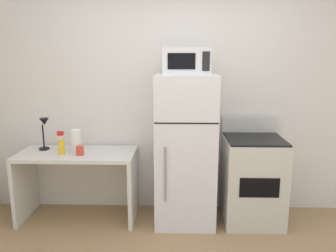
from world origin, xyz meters
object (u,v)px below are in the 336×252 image
at_px(refrigerator, 185,150).
at_px(oven_range, 253,179).
at_px(spray_bottle, 61,145).
at_px(microwave, 186,61).
at_px(paper_towel_roll, 76,141).
at_px(desk_lamp, 44,128).
at_px(desk, 78,172).
at_px(coffee_mug, 80,151).

height_order(refrigerator, oven_range, refrigerator).
height_order(spray_bottle, microwave, microwave).
bearing_deg(microwave, paper_towel_roll, 177.31).
relative_size(desk_lamp, spray_bottle, 1.42).
relative_size(desk, spray_bottle, 4.96).
bearing_deg(microwave, desk_lamp, 175.79).
relative_size(desk_lamp, oven_range, 0.32).
height_order(desk, paper_towel_roll, paper_towel_roll).
bearing_deg(oven_range, desk, 179.82).
relative_size(desk_lamp, microwave, 0.77).
bearing_deg(desk, desk_lamp, 168.03).
bearing_deg(coffee_mug, desk_lamp, 157.24).
height_order(paper_towel_roll, microwave, microwave).
bearing_deg(oven_range, desk_lamp, 177.88).
bearing_deg(microwave, oven_range, 2.31).
relative_size(desk, oven_range, 1.12).
relative_size(coffee_mug, microwave, 0.21).
bearing_deg(coffee_mug, desk, 122.93).
bearing_deg(desk, oven_range, -0.18).
bearing_deg(refrigerator, spray_bottle, -176.65).
relative_size(spray_bottle, paper_towel_roll, 1.04).
bearing_deg(refrigerator, microwave, -89.68).
xyz_separation_m(desk, spray_bottle, (-0.13, -0.09, 0.32)).
xyz_separation_m(spray_bottle, microwave, (1.29, 0.05, 0.86)).
relative_size(coffee_mug, spray_bottle, 0.38).
xyz_separation_m(spray_bottle, oven_range, (2.01, 0.08, -0.38)).
bearing_deg(refrigerator, oven_range, 0.63).
height_order(paper_towel_roll, refrigerator, refrigerator).
xyz_separation_m(desk, oven_range, (1.88, -0.01, -0.06)).
bearing_deg(coffee_mug, oven_range, 3.09).
relative_size(paper_towel_roll, refrigerator, 0.15).
distance_m(spray_bottle, paper_towel_roll, 0.16).
bearing_deg(coffee_mug, paper_towel_roll, 121.75).
relative_size(coffee_mug, refrigerator, 0.06).
xyz_separation_m(paper_towel_roll, microwave, (1.17, -0.05, 0.84)).
bearing_deg(microwave, desk, 178.27).
relative_size(spray_bottle, microwave, 0.54).
height_order(coffee_mug, paper_towel_roll, paper_towel_roll).
relative_size(desk_lamp, coffee_mug, 3.72).
relative_size(desk_lamp, refrigerator, 0.22).
bearing_deg(coffee_mug, spray_bottle, 175.70).
xyz_separation_m(refrigerator, microwave, (0.00, -0.02, 0.92)).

